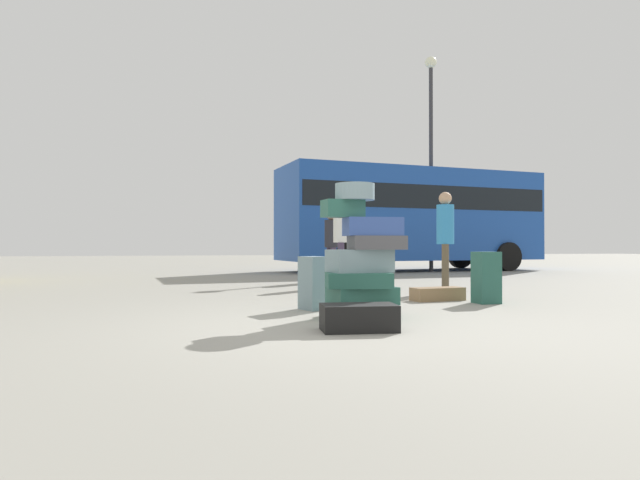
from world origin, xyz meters
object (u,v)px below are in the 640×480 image
suitcase_slate_upright_blue (314,283)px  lamp_post (431,133)px  suitcase_brown_foreground_near (438,294)px  person_tourist_with_camera (445,232)px  person_passerby_in_red (341,236)px  suitcase_black_behind_tower (359,318)px  suitcase_teal_right_side (486,277)px  person_bearded_onlooker (331,239)px  parked_bus (411,213)px  suitcase_tower (362,261)px

suitcase_slate_upright_blue → lamp_post: bearing=36.7°
suitcase_brown_foreground_near → person_tourist_with_camera: bearing=52.0°
person_tourist_with_camera → person_passerby_in_red: 2.08m
person_passerby_in_red → lamp_post: (4.37, 5.23, 3.27)m
suitcase_black_behind_tower → suitcase_teal_right_side: bearing=43.6°
person_tourist_with_camera → lamp_post: (2.92, 6.73, 3.23)m
person_bearded_onlooker → suitcase_slate_upright_blue: bearing=-26.4°
suitcase_teal_right_side → lamp_post: lamp_post is taller
parked_bus → suitcase_black_behind_tower: bearing=-122.5°
lamp_post → parked_bus: bearing=114.1°
suitcase_teal_right_side → person_passerby_in_red: 3.61m
suitcase_tower → parked_bus: (5.07, 10.38, 1.21)m
suitcase_teal_right_side → person_passerby_in_red: bearing=107.2°
suitcase_tower → lamp_post: bearing=60.8°
suitcase_tower → person_tourist_with_camera: person_tourist_with_camera is taller
person_passerby_in_red → parked_bus: size_ratio=0.19×
suitcase_brown_foreground_near → suitcase_slate_upright_blue: bearing=-168.9°
suitcase_brown_foreground_near → person_passerby_in_red: size_ratio=0.47×
suitcase_black_behind_tower → lamp_post: 12.64m
suitcase_black_behind_tower → person_bearded_onlooker: bearing=83.0°
person_tourist_with_camera → suitcase_slate_upright_blue: bearing=-26.2°
person_passerby_in_red → suitcase_brown_foreground_near: bearing=30.6°
person_passerby_in_red → parked_bus: 7.25m
suitcase_slate_upright_blue → suitcase_teal_right_side: 2.48m
suitcase_teal_right_side → person_passerby_in_red: size_ratio=0.43×
parked_bus → suitcase_slate_upright_blue: bearing=-126.6°
suitcase_slate_upright_blue → parked_bus: (5.40, 9.48, 1.50)m
suitcase_black_behind_tower → parked_bus: bearing=70.3°
suitcase_teal_right_side → suitcase_black_behind_tower: bearing=-143.4°
suitcase_black_behind_tower → person_tourist_with_camera: bearing=59.5°
suitcase_slate_upright_blue → suitcase_black_behind_tower: bearing=-109.4°
suitcase_slate_upright_blue → person_bearded_onlooker: size_ratio=0.42×
person_bearded_onlooker → lamp_post: lamp_post is taller
person_tourist_with_camera → parked_bus: (2.59, 7.46, 0.81)m
person_tourist_with_camera → parked_bus: bearing=-171.1°
parked_bus → lamp_post: (0.33, -0.74, 2.43)m
suitcase_slate_upright_blue → person_bearded_onlooker: (1.57, 5.02, 0.61)m
lamp_post → person_passerby_in_red: bearing=-129.9°
suitcase_teal_right_side → suitcase_brown_foreground_near: bearing=132.5°
suitcase_black_behind_tower → person_tourist_with_camera: (2.79, 3.77, 0.90)m
suitcase_teal_right_side → lamp_post: size_ratio=0.11×
suitcase_slate_upright_blue → suitcase_tower: bearing=-90.0°
suitcase_tower → suitcase_black_behind_tower: bearing=-109.8°
person_tourist_with_camera → lamp_post: lamp_post is taller
person_bearded_onlooker → suitcase_brown_foreground_near: bearing=-3.5°
suitcase_slate_upright_blue → person_tourist_with_camera: (2.81, 2.02, 0.70)m
suitcase_tower → person_bearded_onlooker: (1.24, 5.92, 0.32)m
suitcase_slate_upright_blue → person_passerby_in_red: bearing=48.7°
person_tourist_with_camera → person_passerby_in_red: person_tourist_with_camera is taller
suitcase_black_behind_tower → parked_bus: (5.38, 11.23, 1.71)m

